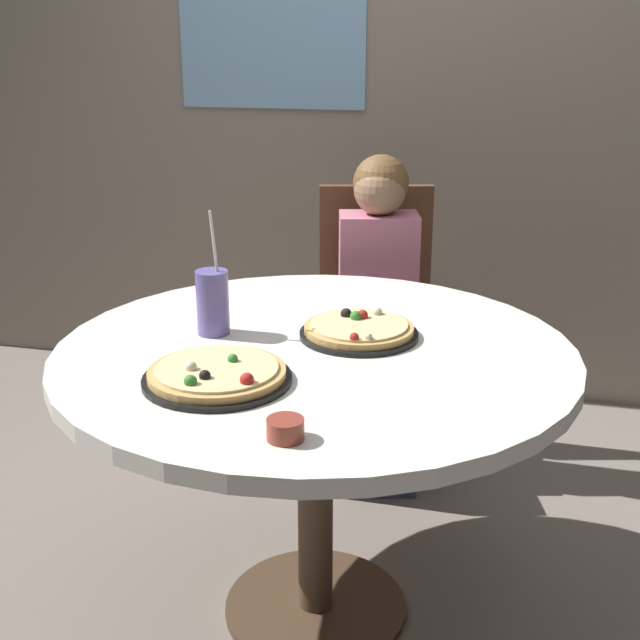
{
  "coord_description": "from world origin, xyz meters",
  "views": [
    {
      "loc": [
        0.44,
        -1.77,
        1.45
      ],
      "look_at": [
        0.0,
        0.05,
        0.8
      ],
      "focal_mm": 46.42,
      "sensor_mm": 36.0,
      "label": 1
    }
  ],
  "objects_px": {
    "diner_child": "(378,337)",
    "soda_cup": "(213,302)",
    "dining_table": "(315,384)",
    "pizza_veggie": "(359,330)",
    "chair_wooden": "(376,308)",
    "sauce_bowl": "(285,429)",
    "pizza_cheese": "(217,375)"
  },
  "relations": [
    {
      "from": "diner_child",
      "to": "soda_cup",
      "type": "height_order",
      "value": "diner_child"
    },
    {
      "from": "dining_table",
      "to": "pizza_veggie",
      "type": "relative_size",
      "value": 4.24
    },
    {
      "from": "chair_wooden",
      "to": "sauce_bowl",
      "type": "xyz_separation_m",
      "value": [
        0.08,
        -1.45,
        0.24
      ]
    },
    {
      "from": "dining_table",
      "to": "sauce_bowl",
      "type": "bearing_deg",
      "value": -82.58
    },
    {
      "from": "soda_cup",
      "to": "diner_child",
      "type": "bearing_deg",
      "value": 69.89
    },
    {
      "from": "pizza_veggie",
      "to": "pizza_cheese",
      "type": "height_order",
      "value": "same"
    },
    {
      "from": "chair_wooden",
      "to": "soda_cup",
      "type": "distance_m",
      "value": 1.03
    },
    {
      "from": "pizza_cheese",
      "to": "chair_wooden",
      "type": "bearing_deg",
      "value": 83.99
    },
    {
      "from": "diner_child",
      "to": "soda_cup",
      "type": "relative_size",
      "value": 3.51
    },
    {
      "from": "soda_cup",
      "to": "sauce_bowl",
      "type": "height_order",
      "value": "soda_cup"
    },
    {
      "from": "soda_cup",
      "to": "dining_table",
      "type": "bearing_deg",
      "value": -6.62
    },
    {
      "from": "chair_wooden",
      "to": "sauce_bowl",
      "type": "bearing_deg",
      "value": -86.73
    },
    {
      "from": "diner_child",
      "to": "sauce_bowl",
      "type": "height_order",
      "value": "diner_child"
    },
    {
      "from": "pizza_veggie",
      "to": "sauce_bowl",
      "type": "distance_m",
      "value": 0.56
    },
    {
      "from": "dining_table",
      "to": "chair_wooden",
      "type": "distance_m",
      "value": 0.99
    },
    {
      "from": "chair_wooden",
      "to": "soda_cup",
      "type": "height_order",
      "value": "soda_cup"
    },
    {
      "from": "chair_wooden",
      "to": "pizza_veggie",
      "type": "xyz_separation_m",
      "value": [
        0.11,
        -0.89,
        0.24
      ]
    },
    {
      "from": "diner_child",
      "to": "soda_cup",
      "type": "xyz_separation_m",
      "value": [
        -0.28,
        -0.77,
        0.35
      ]
    },
    {
      "from": "diner_child",
      "to": "pizza_cheese",
      "type": "distance_m",
      "value": 1.11
    },
    {
      "from": "pizza_veggie",
      "to": "sauce_bowl",
      "type": "relative_size",
      "value": 4.16
    },
    {
      "from": "dining_table",
      "to": "pizza_cheese",
      "type": "xyz_separation_m",
      "value": [
        -0.15,
        -0.25,
        0.11
      ]
    },
    {
      "from": "dining_table",
      "to": "diner_child",
      "type": "relative_size",
      "value": 1.14
    },
    {
      "from": "dining_table",
      "to": "pizza_veggie",
      "type": "height_order",
      "value": "pizza_veggie"
    },
    {
      "from": "pizza_veggie",
      "to": "sauce_bowl",
      "type": "xyz_separation_m",
      "value": [
        -0.03,
        -0.56,
        0.0
      ]
    },
    {
      "from": "diner_child",
      "to": "pizza_cheese",
      "type": "height_order",
      "value": "diner_child"
    },
    {
      "from": "chair_wooden",
      "to": "pizza_cheese",
      "type": "distance_m",
      "value": 1.26
    },
    {
      "from": "diner_child",
      "to": "pizza_veggie",
      "type": "distance_m",
      "value": 0.77
    },
    {
      "from": "pizza_cheese",
      "to": "sauce_bowl",
      "type": "distance_m",
      "value": 0.3
    },
    {
      "from": "diner_child",
      "to": "pizza_cheese",
      "type": "relative_size",
      "value": 3.38
    },
    {
      "from": "soda_cup",
      "to": "chair_wooden",
      "type": "bearing_deg",
      "value": 75.64
    },
    {
      "from": "pizza_veggie",
      "to": "pizza_cheese",
      "type": "distance_m",
      "value": 0.42
    },
    {
      "from": "diner_child",
      "to": "dining_table",
      "type": "bearing_deg",
      "value": -91.28
    }
  ]
}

